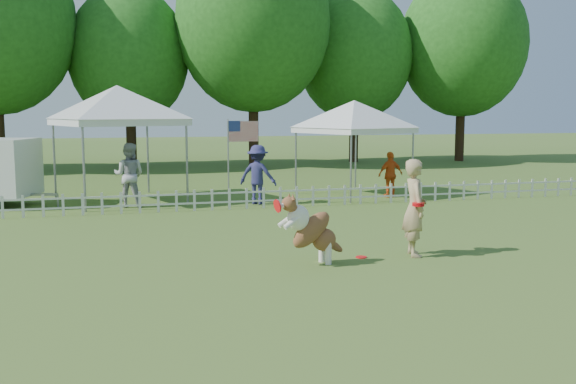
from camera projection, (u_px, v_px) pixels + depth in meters
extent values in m
plane|color=#33561B|center=(337.00, 263.00, 11.82)|extent=(120.00, 120.00, 0.00)
imported|color=tan|center=(415.00, 208.00, 12.36)|extent=(0.58, 0.76, 1.88)
cylinder|color=red|center=(361.00, 257.00, 12.30)|extent=(0.23, 0.23, 0.02)
imported|color=#A0A1A6|center=(129.00, 175.00, 18.70)|extent=(1.09, 0.97, 1.88)
imported|color=navy|center=(258.00, 175.00, 19.30)|extent=(1.33, 1.18, 1.78)
imported|color=#DE541A|center=(391.00, 175.00, 20.86)|extent=(0.91, 0.46, 1.49)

